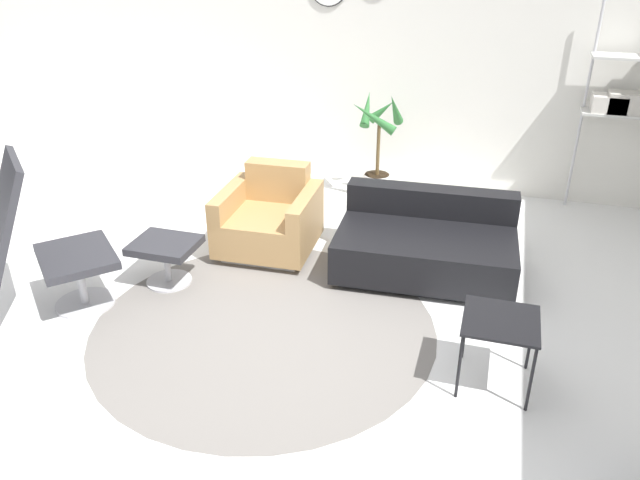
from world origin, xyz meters
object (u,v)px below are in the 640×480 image
at_px(lounge_chair, 16,218).
at_px(potted_plant, 378,153).
at_px(side_table, 500,326).
at_px(armchair_red, 270,221).
at_px(ottoman, 166,252).
at_px(couch_low, 426,245).

xyz_separation_m(lounge_chair, potted_plant, (1.90, 2.96, -0.32)).
relative_size(lounge_chair, side_table, 2.79).
distance_m(armchair_red, side_table, 2.38).
bearing_deg(ottoman, armchair_red, 53.80).
distance_m(lounge_chair, ottoman, 1.12).
height_order(couch_low, side_table, couch_low).
bearing_deg(side_table, lounge_chair, -176.55).
bearing_deg(potted_plant, ottoman, -118.56).
height_order(side_table, potted_plant, potted_plant).
relative_size(lounge_chair, ottoman, 2.67).
bearing_deg(side_table, potted_plant, 115.78).
xyz_separation_m(ottoman, side_table, (2.56, -0.52, 0.15)).
xyz_separation_m(lounge_chair, side_table, (3.24, 0.20, -0.38)).
height_order(ottoman, armchair_red, armchair_red).
distance_m(couch_low, potted_plant, 1.65).
bearing_deg(armchair_red, ottoman, 51.47).
xyz_separation_m(ottoman, potted_plant, (1.22, 2.25, 0.20)).
distance_m(ottoman, armchair_red, 0.98).
height_order(ottoman, side_table, side_table).
xyz_separation_m(armchair_red, potted_plant, (0.65, 1.46, 0.21)).
relative_size(lounge_chair, potted_plant, 1.16).
bearing_deg(ottoman, couch_low, 22.02).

